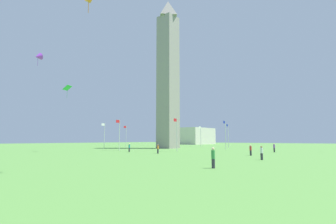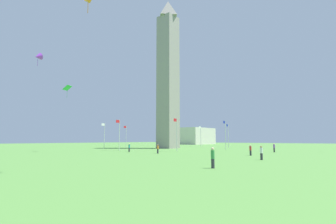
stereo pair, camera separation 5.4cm
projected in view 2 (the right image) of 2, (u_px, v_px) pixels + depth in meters
name	position (u px, v px, depth m)	size (l,w,h in m)	color
ground_plane	(168.00, 148.00, 69.24)	(260.00, 260.00, 0.00)	#548C3D
obelisk_monument	(168.00, 72.00, 71.67)	(4.81, 4.81, 43.72)	gray
flagpole_n	(119.00, 133.00, 56.04)	(1.12, 0.14, 7.00)	silver
flagpole_ne	(177.00, 133.00, 52.25)	(1.12, 0.14, 7.00)	silver
flagpole_e	(225.00, 134.00, 58.64)	(1.12, 0.14, 7.00)	silver
flagpole_se	(228.00, 135.00, 71.46)	(1.12, 0.14, 7.00)	silver
flagpole_s	(201.00, 135.00, 83.20)	(1.12, 0.14, 7.00)	silver
flagpole_sw	(163.00, 136.00, 86.98)	(1.12, 0.14, 7.00)	silver
flagpole_w	(126.00, 135.00, 80.59)	(1.12, 0.14, 7.00)	silver
flagpole_nw	(104.00, 134.00, 67.77)	(1.12, 0.14, 7.00)	silver
person_orange_shirt	(158.00, 149.00, 43.76)	(0.32, 0.32, 1.61)	#2D2D38
person_teal_shirt	(129.00, 148.00, 49.31)	(0.32, 0.32, 1.69)	#2D2D38
person_purple_shirt	(274.00, 148.00, 47.97)	(0.32, 0.32, 1.73)	#2D2D38
person_red_shirt	(250.00, 150.00, 37.99)	(0.32, 0.32, 1.67)	#2D2D38
person_white_shirt	(261.00, 153.00, 29.86)	(0.32, 0.32, 1.69)	#2D2D38
person_green_shirt	(213.00, 158.00, 21.23)	(0.32, 0.32, 1.77)	#2D2D38
kite_green_diamond	(67.00, 88.00, 51.69)	(1.90, 1.75, 2.61)	green
kite_purple_delta	(38.00, 57.00, 42.54)	(1.56, 1.37, 2.36)	purple
distant_building	(196.00, 136.00, 130.51)	(20.26, 12.33, 8.53)	beige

